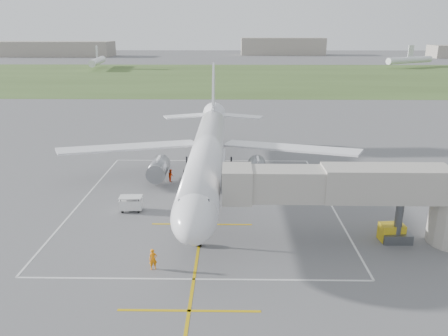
{
  "coord_description": "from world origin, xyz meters",
  "views": [
    {
      "loc": [
        2.85,
        -49.71,
        18.68
      ],
      "look_at": [
        2.1,
        -4.0,
        4.0
      ],
      "focal_mm": 35.0,
      "sensor_mm": 36.0,
      "label": 1
    }
  ],
  "objects_px": {
    "baggage_cart": "(131,204)",
    "airliner": "(207,153)",
    "ramp_worker_nose": "(153,259)",
    "ramp_worker_wing": "(171,175)",
    "jet_bridge": "(376,194)",
    "gpu_unit": "(391,232)"
  },
  "relations": [
    {
      "from": "baggage_cart",
      "to": "airliner",
      "type": "bearing_deg",
      "value": 41.68
    },
    {
      "from": "ramp_worker_nose",
      "to": "ramp_worker_wing",
      "type": "xyz_separation_m",
      "value": [
        -1.41,
        21.34,
        -0.08
      ]
    },
    {
      "from": "airliner",
      "to": "ramp_worker_wing",
      "type": "xyz_separation_m",
      "value": [
        -4.8,
        2.02,
        -3.58
      ]
    },
    {
      "from": "airliner",
      "to": "ramp_worker_nose",
      "type": "relative_size",
      "value": 26.22
    },
    {
      "from": "jet_bridge",
      "to": "gpu_unit",
      "type": "bearing_deg",
      "value": 11.12
    },
    {
      "from": "airliner",
      "to": "ramp_worker_wing",
      "type": "distance_m",
      "value": 6.33
    },
    {
      "from": "ramp_worker_nose",
      "to": "ramp_worker_wing",
      "type": "bearing_deg",
      "value": 76.68
    },
    {
      "from": "baggage_cart",
      "to": "ramp_worker_nose",
      "type": "bearing_deg",
      "value": -71.82
    },
    {
      "from": "ramp_worker_nose",
      "to": "gpu_unit",
      "type": "bearing_deg",
      "value": -2.6
    },
    {
      "from": "gpu_unit",
      "to": "baggage_cart",
      "type": "height_order",
      "value": "baggage_cart"
    },
    {
      "from": "airliner",
      "to": "gpu_unit",
      "type": "distance_m",
      "value": 22.74
    },
    {
      "from": "airliner",
      "to": "baggage_cart",
      "type": "bearing_deg",
      "value": -136.08
    },
    {
      "from": "ramp_worker_nose",
      "to": "ramp_worker_wing",
      "type": "height_order",
      "value": "ramp_worker_nose"
    },
    {
      "from": "gpu_unit",
      "to": "baggage_cart",
      "type": "bearing_deg",
      "value": 160.66
    },
    {
      "from": "airliner",
      "to": "ramp_worker_nose",
      "type": "height_order",
      "value": "airliner"
    },
    {
      "from": "baggage_cart",
      "to": "ramp_worker_nose",
      "type": "distance_m",
      "value": 12.6
    },
    {
      "from": "baggage_cart",
      "to": "ramp_worker_wing",
      "type": "distance_m",
      "value": 9.98
    },
    {
      "from": "airliner",
      "to": "ramp_worker_nose",
      "type": "xyz_separation_m",
      "value": [
        -3.4,
        -19.31,
        -3.5
      ]
    },
    {
      "from": "jet_bridge",
      "to": "ramp_worker_nose",
      "type": "bearing_deg",
      "value": -165.17
    },
    {
      "from": "jet_bridge",
      "to": "ramp_worker_nose",
      "type": "distance_m",
      "value": 20.15
    },
    {
      "from": "airliner",
      "to": "jet_bridge",
      "type": "xyz_separation_m",
      "value": [
        15.72,
        -14.25,
        0.35
      ]
    },
    {
      "from": "jet_bridge",
      "to": "baggage_cart",
      "type": "relative_size",
      "value": 9.68
    }
  ]
}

